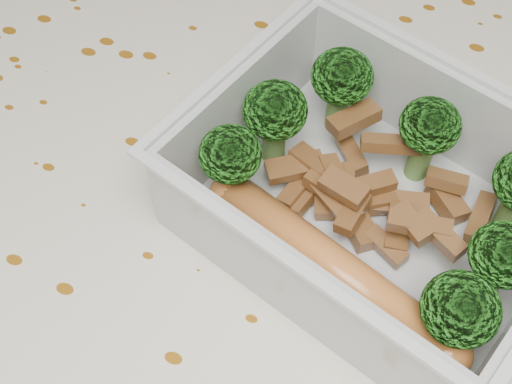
% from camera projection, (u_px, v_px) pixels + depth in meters
% --- Properties ---
extents(dining_table, '(1.40, 0.90, 0.75)m').
position_uv_depth(dining_table, '(260.00, 283.00, 0.46)').
color(dining_table, brown).
rests_on(dining_table, ground).
extents(tablecloth, '(1.46, 0.96, 0.19)m').
position_uv_depth(tablecloth, '(261.00, 244.00, 0.42)').
color(tablecloth, silver).
rests_on(tablecloth, dining_table).
extents(lunch_container, '(0.22, 0.19, 0.07)m').
position_uv_depth(lunch_container, '(373.00, 205.00, 0.36)').
color(lunch_container, silver).
rests_on(lunch_container, tablecloth).
extents(broccoli_florets, '(0.17, 0.14, 0.05)m').
position_uv_depth(broccoli_florets, '(391.00, 173.00, 0.35)').
color(broccoli_florets, '#608C3F').
rests_on(broccoli_florets, lunch_container).
extents(meat_pile, '(0.12, 0.08, 0.03)m').
position_uv_depth(meat_pile, '(367.00, 193.00, 0.37)').
color(meat_pile, brown).
rests_on(meat_pile, lunch_container).
extents(sausage, '(0.15, 0.07, 0.02)m').
position_uv_depth(sausage, '(332.00, 269.00, 0.34)').
color(sausage, '#CE7533').
rests_on(sausage, lunch_container).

